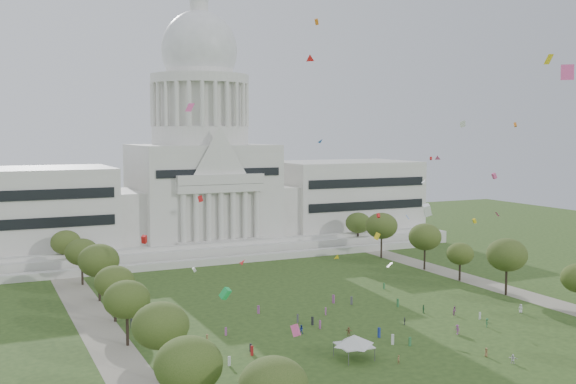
# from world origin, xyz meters

# --- Properties ---
(ground) EXTENTS (400.00, 400.00, 0.00)m
(ground) POSITION_xyz_m (0.00, 0.00, 0.00)
(ground) COLOR #2C461A
(ground) RESTS_ON ground
(capitol) EXTENTS (160.00, 64.50, 91.30)m
(capitol) POSITION_xyz_m (0.00, 113.59, 22.30)
(capitol) COLOR silver
(capitol) RESTS_ON ground
(path_left) EXTENTS (8.00, 160.00, 0.04)m
(path_left) POSITION_xyz_m (-48.00, 30.00, 0.02)
(path_left) COLOR gray
(path_left) RESTS_ON ground
(path_right) EXTENTS (8.00, 160.00, 0.04)m
(path_right) POSITION_xyz_m (48.00, 30.00, 0.02)
(path_right) COLOR gray
(path_right) RESTS_ON ground
(row_tree_l_0) EXTENTS (8.85, 8.85, 12.59)m
(row_tree_l_0) POSITION_xyz_m (-45.26, -21.68, 8.95)
(row_tree_l_0) COLOR black
(row_tree_l_0) RESTS_ON ground
(row_tree_l_1) EXTENTS (8.86, 8.86, 12.59)m
(row_tree_l_1) POSITION_xyz_m (-44.07, -2.96, 8.95)
(row_tree_l_1) COLOR black
(row_tree_l_1) RESTS_ON ground
(row_tree_l_2) EXTENTS (8.42, 8.42, 11.97)m
(row_tree_l_2) POSITION_xyz_m (-45.04, 17.30, 8.51)
(row_tree_l_2) COLOR black
(row_tree_l_2) RESTS_ON ground
(row_tree_r_2) EXTENTS (9.55, 9.55, 13.58)m
(row_tree_r_2) POSITION_xyz_m (44.17, 17.44, 9.66)
(row_tree_r_2) COLOR black
(row_tree_r_2) RESTS_ON ground
(row_tree_l_3) EXTENTS (8.12, 8.12, 11.55)m
(row_tree_l_3) POSITION_xyz_m (-44.09, 33.92, 8.21)
(row_tree_l_3) COLOR black
(row_tree_l_3) RESTS_ON ground
(row_tree_r_3) EXTENTS (7.01, 7.01, 9.98)m
(row_tree_r_3) POSITION_xyz_m (44.40, 34.48, 7.08)
(row_tree_r_3) COLOR black
(row_tree_r_3) RESTS_ON ground
(row_tree_l_4) EXTENTS (9.29, 9.29, 13.21)m
(row_tree_l_4) POSITION_xyz_m (-44.08, 52.42, 9.39)
(row_tree_l_4) COLOR black
(row_tree_l_4) RESTS_ON ground
(row_tree_r_4) EXTENTS (9.19, 9.19, 13.06)m
(row_tree_r_4) POSITION_xyz_m (44.76, 50.04, 9.29)
(row_tree_r_4) COLOR black
(row_tree_r_4) RESTS_ON ground
(row_tree_l_5) EXTENTS (8.33, 8.33, 11.85)m
(row_tree_l_5) POSITION_xyz_m (-45.22, 71.01, 8.42)
(row_tree_l_5) COLOR black
(row_tree_l_5) RESTS_ON ground
(row_tree_r_5) EXTENTS (9.82, 9.82, 13.96)m
(row_tree_r_5) POSITION_xyz_m (43.49, 70.19, 9.93)
(row_tree_r_5) COLOR black
(row_tree_r_5) RESTS_ON ground
(row_tree_l_6) EXTENTS (8.19, 8.19, 11.64)m
(row_tree_l_6) POSITION_xyz_m (-46.87, 89.14, 8.27)
(row_tree_l_6) COLOR black
(row_tree_l_6) RESTS_ON ground
(row_tree_r_6) EXTENTS (8.42, 8.42, 11.97)m
(row_tree_r_6) POSITION_xyz_m (45.96, 88.13, 8.51)
(row_tree_r_6) COLOR black
(row_tree_r_6) RESTS_ON ground
(event_tent) EXTENTS (8.17, 8.17, 4.28)m
(event_tent) POSITION_xyz_m (-11.59, -6.23, 3.31)
(event_tent) COLOR #4C4C4C
(event_tent) RESTS_ON ground
(person_0) EXTENTS (0.97, 1.12, 1.94)m
(person_0) POSITION_xyz_m (35.67, 3.89, 0.97)
(person_0) COLOR silver
(person_0) RESTS_ON ground
(person_2) EXTENTS (1.07, 0.93, 1.87)m
(person_2) POSITION_xyz_m (21.74, 8.43, 0.93)
(person_2) COLOR #994C8C
(person_2) RESTS_ON ground
(person_3) EXTENTS (0.69, 1.24, 1.87)m
(person_3) POSITION_xyz_m (13.48, -2.52, 0.93)
(person_3) COLOR #994C8C
(person_3) RESTS_ON ground
(person_4) EXTENTS (0.76, 1.00, 1.51)m
(person_4) POSITION_xyz_m (8.12, 7.15, 0.76)
(person_4) COLOR #4C4C51
(person_4) RESTS_ON ground
(person_5) EXTENTS (1.49, 1.53, 1.65)m
(person_5) POSITION_xyz_m (-5.69, 5.64, 0.82)
(person_5) COLOR olive
(person_5) RESTS_ON ground
(person_6) EXTENTS (0.68, 0.88, 1.58)m
(person_6) POSITION_xyz_m (9.55, -14.97, 0.79)
(person_6) COLOR olive
(person_6) RESTS_ON ground
(person_7) EXTENTS (0.66, 0.57, 1.51)m
(person_7) POSITION_xyz_m (-6.18, -11.58, 0.75)
(person_7) COLOR olive
(person_7) RESTS_ON ground
(person_8) EXTENTS (0.98, 0.92, 1.72)m
(person_8) POSITION_xyz_m (-13.40, 10.47, 0.86)
(person_8) COLOR navy
(person_8) RESTS_ON ground
(person_9) EXTENTS (1.12, 1.31, 1.80)m
(person_9) POSITION_xyz_m (21.86, -1.28, 0.90)
(person_9) COLOR #33723F
(person_9) RESTS_ON ground
(person_10) EXTENTS (0.86, 1.16, 1.77)m
(person_10) POSITION_xyz_m (16.76, 12.59, 0.89)
(person_10) COLOR #33723F
(person_10) RESTS_ON ground
(person_11) EXTENTS (1.39, 1.47, 1.57)m
(person_11) POSITION_xyz_m (11.25, -19.49, 0.78)
(person_11) COLOR silver
(person_11) RESTS_ON ground
(distant_crowd) EXTENTS (67.00, 39.80, 1.93)m
(distant_crowd) POSITION_xyz_m (-12.86, 14.69, 0.87)
(distant_crowd) COLOR #4C4C51
(distant_crowd) RESTS_ON ground
(kite_swarm) EXTENTS (94.89, 100.20, 59.57)m
(kite_swarm) POSITION_xyz_m (1.05, 7.11, 26.51)
(kite_swarm) COLOR red
(kite_swarm) RESTS_ON ground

